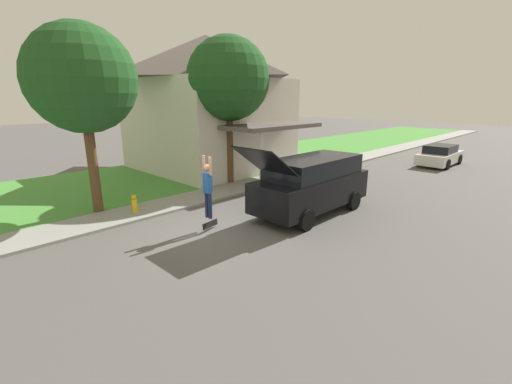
{
  "coord_description": "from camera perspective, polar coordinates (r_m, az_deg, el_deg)",
  "views": [
    {
      "loc": [
        8.28,
        -6.55,
        4.25
      ],
      "look_at": [
        0.31,
        1.55,
        1.12
      ],
      "focal_mm": 24.0,
      "sensor_mm": 36.0,
      "label": 1
    }
  ],
  "objects": [
    {
      "name": "suv_parked",
      "position": [
        12.95,
        9.28,
        1.43
      ],
      "size": [
        2.11,
        5.72,
        2.81
      ],
      "color": "black",
      "rests_on": "ground_plane"
    },
    {
      "name": "sidewalk",
      "position": [
        17.79,
        1.06,
        1.74
      ],
      "size": [
        1.8,
        80.0,
        0.1
      ],
      "color": "gray",
      "rests_on": "ground_plane"
    },
    {
      "name": "skateboarder",
      "position": [
        11.11,
        -8.04,
        0.93
      ],
      "size": [
        0.41,
        0.24,
        2.05
      ],
      "color": "#192347",
      "rests_on": "ground_plane"
    },
    {
      "name": "lawn_tree_near",
      "position": [
        13.81,
        -27.02,
        16.34
      ],
      "size": [
        3.73,
        3.73,
        6.67
      ],
      "color": "brown",
      "rests_on": "lawn"
    },
    {
      "name": "fire_hydrant",
      "position": [
        13.52,
        -19.61,
        -1.9
      ],
      "size": [
        0.2,
        0.2,
        0.7
      ],
      "color": "gold",
      "rests_on": "sidewalk"
    },
    {
      "name": "lawn_tree_far",
      "position": [
        17.1,
        -4.66,
        18.19
      ],
      "size": [
        3.94,
        3.94,
        7.01
      ],
      "color": "brown",
      "rests_on": "lawn"
    },
    {
      "name": "house",
      "position": [
        21.31,
        -7.99,
        14.77
      ],
      "size": [
        10.81,
        8.21,
        7.65
      ],
      "color": "beige",
      "rests_on": "lawn"
    },
    {
      "name": "lawn",
      "position": [
        20.99,
        -7.71,
        3.69
      ],
      "size": [
        10.0,
        80.0,
        0.08
      ],
      "color": "#478E38",
      "rests_on": "ground_plane"
    },
    {
      "name": "ground_plane",
      "position": [
        11.38,
        -6.65,
        -6.63
      ],
      "size": [
        120.0,
        120.0,
        0.0
      ],
      "primitive_type": "plane",
      "color": "#54514F"
    },
    {
      "name": "skateboard",
      "position": [
        11.53,
        -7.68,
        -5.36
      ],
      "size": [
        0.29,
        0.77,
        0.26
      ],
      "color": "black",
      "rests_on": "ground_plane"
    },
    {
      "name": "car_down_street",
      "position": [
        25.39,
        28.32,
        5.38
      ],
      "size": [
        1.88,
        4.17,
        1.33
      ],
      "color": "silver",
      "rests_on": "ground_plane"
    }
  ]
}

